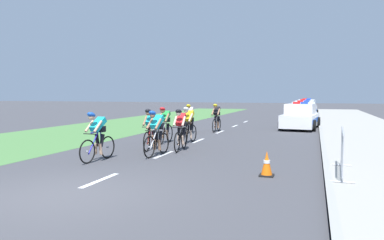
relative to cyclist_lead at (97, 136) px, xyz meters
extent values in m
plane|color=#424247|center=(1.47, -3.55, -0.79)|extent=(160.00, 160.00, 0.00)
cube|color=#A3A099|center=(8.97, 10.45, -0.73)|extent=(4.76, 60.00, 0.12)
cube|color=#9E9E99|center=(6.68, 10.45, -0.72)|extent=(0.16, 60.00, 0.13)
cube|color=#4C7F42|center=(-5.73, 10.45, -0.78)|extent=(7.00, 60.00, 0.01)
cube|color=white|center=(1.47, -2.24, -0.78)|extent=(0.14, 1.60, 0.01)
cube|color=white|center=(1.47, 1.76, -0.78)|extent=(0.14, 1.60, 0.01)
cube|color=white|center=(1.47, 5.76, -0.78)|extent=(0.14, 1.60, 0.01)
cube|color=white|center=(1.47, 9.76, -0.78)|extent=(0.14, 1.60, 0.01)
cube|color=white|center=(1.47, 13.76, -0.78)|extent=(0.14, 1.60, 0.01)
cube|color=white|center=(1.47, 17.76, -0.78)|extent=(0.14, 1.60, 0.01)
torus|color=black|center=(-0.04, -0.48, -0.42)|extent=(0.11, 0.72, 0.72)
cylinder|color=#99999E|center=(-0.04, -0.48, -0.42)|extent=(0.07, 0.07, 0.06)
torus|color=black|center=(0.05, 0.52, -0.42)|extent=(0.11, 0.72, 0.72)
cylinder|color=#99999E|center=(0.05, 0.52, -0.42)|extent=(0.07, 0.07, 0.06)
cylinder|color=#1E1E99|center=(0.00, -0.03, 0.11)|extent=(0.09, 0.55, 0.04)
cylinder|color=#1E1E99|center=(-0.02, -0.20, -0.21)|extent=(0.09, 0.48, 0.63)
cylinder|color=#1E1E99|center=(0.02, 0.17, -0.19)|extent=(0.04, 0.04, 0.65)
cylinder|color=black|center=(-0.04, -0.38, 0.09)|extent=(0.42, 0.07, 0.03)
cube|color=black|center=(0.02, 0.17, 0.15)|extent=(0.12, 0.23, 0.05)
cube|color=#19B2B7|center=(0.00, 0.05, 0.35)|extent=(0.33, 0.57, 0.45)
cube|color=black|center=(0.02, 0.16, 0.19)|extent=(0.30, 0.23, 0.18)
cylinder|color=black|center=(0.10, 0.10, -0.15)|extent=(0.13, 0.23, 0.40)
cylinder|color=tan|center=(0.09, 0.02, -0.41)|extent=(0.10, 0.16, 0.36)
cylinder|color=black|center=(-0.08, 0.12, -0.15)|extent=(0.13, 0.18, 0.40)
cylinder|color=tan|center=(-0.09, 0.04, -0.41)|extent=(0.10, 0.13, 0.36)
cylinder|color=tan|center=(0.14, -0.18, 0.30)|extent=(0.11, 0.41, 0.35)
cylinder|color=tan|center=(-0.17, -0.15, 0.30)|extent=(0.11, 0.41, 0.35)
sphere|color=tan|center=(-0.02, -0.25, 0.59)|extent=(0.19, 0.19, 0.19)
ellipsoid|color=blue|center=(-0.02, -0.26, 0.66)|extent=(0.26, 0.33, 0.24)
torus|color=black|center=(1.31, 0.96, -0.42)|extent=(0.11, 0.72, 0.72)
cylinder|color=#99999E|center=(1.31, 0.96, -0.42)|extent=(0.07, 0.07, 0.06)
torus|color=black|center=(1.40, 1.96, -0.42)|extent=(0.11, 0.72, 0.72)
cylinder|color=#99999E|center=(1.40, 1.96, -0.42)|extent=(0.07, 0.07, 0.06)
cylinder|color=silver|center=(1.35, 1.41, 0.11)|extent=(0.09, 0.55, 0.04)
cylinder|color=silver|center=(1.33, 1.24, -0.21)|extent=(0.08, 0.48, 0.63)
cylinder|color=silver|center=(1.37, 1.61, -0.19)|extent=(0.04, 0.04, 0.65)
cylinder|color=black|center=(1.32, 1.06, 0.09)|extent=(0.42, 0.07, 0.03)
cube|color=black|center=(1.37, 1.61, 0.15)|extent=(0.12, 0.23, 0.05)
cube|color=#19B2B7|center=(1.35, 1.49, 0.35)|extent=(0.33, 0.57, 0.46)
cube|color=black|center=(1.37, 1.60, 0.19)|extent=(0.30, 0.22, 0.18)
cylinder|color=black|center=(1.45, 1.54, -0.15)|extent=(0.13, 0.23, 0.40)
cylinder|color=#9E7051|center=(1.44, 1.46, -0.41)|extent=(0.10, 0.16, 0.36)
cylinder|color=black|center=(1.27, 1.56, -0.15)|extent=(0.13, 0.18, 0.40)
cylinder|color=#9E7051|center=(1.26, 1.48, -0.41)|extent=(0.10, 0.13, 0.36)
cylinder|color=#9E7051|center=(1.49, 1.26, 0.30)|extent=(0.11, 0.41, 0.35)
cylinder|color=#9E7051|center=(1.18, 1.29, 0.30)|extent=(0.11, 0.41, 0.35)
sphere|color=#9E7051|center=(1.33, 1.19, 0.59)|extent=(0.19, 0.19, 0.19)
ellipsoid|color=blue|center=(1.33, 1.18, 0.66)|extent=(0.26, 0.33, 0.24)
torus|color=black|center=(1.76, 2.32, -0.42)|extent=(0.11, 0.73, 0.72)
cylinder|color=#99999E|center=(1.76, 2.32, -0.42)|extent=(0.06, 0.06, 0.06)
torus|color=black|center=(1.67, 3.32, -0.42)|extent=(0.11, 0.73, 0.72)
cylinder|color=#99999E|center=(1.67, 3.32, -0.42)|extent=(0.06, 0.06, 0.06)
cylinder|color=black|center=(1.72, 2.77, 0.11)|extent=(0.08, 0.55, 0.04)
cylinder|color=black|center=(1.73, 2.59, -0.21)|extent=(0.08, 0.48, 0.63)
cylinder|color=black|center=(1.70, 2.97, -0.19)|extent=(0.04, 0.04, 0.65)
cylinder|color=black|center=(1.75, 2.42, 0.09)|extent=(0.42, 0.06, 0.03)
cube|color=black|center=(1.70, 2.97, 0.15)|extent=(0.12, 0.23, 0.05)
cube|color=red|center=(1.71, 2.84, 0.35)|extent=(0.33, 0.56, 0.47)
cube|color=black|center=(1.70, 2.96, 0.19)|extent=(0.30, 0.22, 0.18)
cylinder|color=black|center=(1.79, 2.92, -0.15)|extent=(0.13, 0.23, 0.40)
cylinder|color=beige|center=(1.80, 2.84, -0.41)|extent=(0.10, 0.16, 0.36)
cylinder|color=black|center=(1.62, 2.90, -0.15)|extent=(0.12, 0.18, 0.40)
cylinder|color=beige|center=(1.62, 2.82, -0.41)|extent=(0.10, 0.13, 0.36)
cylinder|color=beige|center=(1.89, 2.64, 0.30)|extent=(0.11, 0.41, 0.35)
cylinder|color=beige|center=(1.57, 2.62, 0.30)|extent=(0.11, 0.41, 0.35)
sphere|color=beige|center=(1.74, 2.54, 0.59)|extent=(0.19, 0.19, 0.19)
ellipsoid|color=black|center=(1.74, 2.53, 0.66)|extent=(0.26, 0.33, 0.24)
torus|color=black|center=(0.65, 2.16, -0.42)|extent=(0.13, 0.72, 0.72)
cylinder|color=#99999E|center=(0.65, 2.16, -0.42)|extent=(0.07, 0.07, 0.06)
torus|color=black|center=(0.53, 3.16, -0.42)|extent=(0.13, 0.72, 0.72)
cylinder|color=#99999E|center=(0.53, 3.16, -0.42)|extent=(0.07, 0.07, 0.06)
cylinder|color=#B21919|center=(0.60, 2.61, 0.11)|extent=(0.10, 0.55, 0.04)
cylinder|color=#B21919|center=(0.62, 2.44, -0.21)|extent=(0.10, 0.48, 0.63)
cylinder|color=#B21919|center=(0.58, 2.81, -0.19)|extent=(0.04, 0.04, 0.65)
cylinder|color=black|center=(0.64, 2.26, 0.09)|extent=(0.42, 0.08, 0.03)
cube|color=black|center=(0.58, 2.81, 0.15)|extent=(0.13, 0.23, 0.05)
cube|color=#19B2B7|center=(0.59, 2.69, 0.35)|extent=(0.34, 0.57, 0.46)
cube|color=black|center=(0.58, 2.80, 0.19)|extent=(0.30, 0.23, 0.18)
cylinder|color=black|center=(0.67, 2.76, -0.15)|extent=(0.14, 0.23, 0.40)
cylinder|color=#9E7051|center=(0.68, 2.68, -0.41)|extent=(0.11, 0.16, 0.36)
cylinder|color=black|center=(0.49, 2.74, -0.15)|extent=(0.13, 0.18, 0.40)
cylinder|color=#9E7051|center=(0.50, 2.66, -0.41)|extent=(0.10, 0.13, 0.36)
cylinder|color=#9E7051|center=(0.77, 2.49, 0.30)|extent=(0.12, 0.41, 0.35)
cylinder|color=#9E7051|center=(0.46, 2.45, 0.30)|extent=(0.12, 0.41, 0.35)
sphere|color=#9E7051|center=(0.63, 2.39, 0.59)|extent=(0.19, 0.19, 0.19)
ellipsoid|color=black|center=(0.63, 2.38, 0.66)|extent=(0.27, 0.34, 0.24)
torus|color=black|center=(0.39, 4.06, -0.42)|extent=(0.05, 0.72, 0.72)
cylinder|color=#99999E|center=(0.39, 4.06, -0.42)|extent=(0.06, 0.06, 0.06)
torus|color=black|center=(0.38, 5.06, -0.42)|extent=(0.05, 0.72, 0.72)
cylinder|color=#99999E|center=(0.38, 5.06, -0.42)|extent=(0.06, 0.06, 0.06)
cylinder|color=white|center=(0.39, 4.51, 0.11)|extent=(0.04, 0.55, 0.04)
cylinder|color=white|center=(0.39, 4.34, -0.21)|extent=(0.04, 0.48, 0.63)
cylinder|color=white|center=(0.39, 4.71, -0.19)|extent=(0.04, 0.04, 0.65)
cylinder|color=black|center=(0.39, 4.16, 0.09)|extent=(0.42, 0.03, 0.03)
cube|color=black|center=(0.39, 4.71, 0.15)|extent=(0.10, 0.22, 0.05)
cube|color=green|center=(0.39, 4.59, 0.35)|extent=(0.29, 0.55, 0.44)
cube|color=black|center=(0.39, 4.70, 0.19)|extent=(0.28, 0.20, 0.18)
cylinder|color=black|center=(0.48, 4.65, -0.15)|extent=(0.11, 0.22, 0.40)
cylinder|color=#9E7051|center=(0.48, 4.57, -0.41)|extent=(0.09, 0.15, 0.36)
cylinder|color=black|center=(0.30, 4.65, -0.15)|extent=(0.11, 0.17, 0.40)
cylinder|color=#9E7051|center=(0.30, 4.57, -0.41)|extent=(0.09, 0.12, 0.36)
cylinder|color=#9E7051|center=(0.55, 4.37, 0.30)|extent=(0.08, 0.40, 0.35)
cylinder|color=#9E7051|center=(0.23, 4.37, 0.30)|extent=(0.08, 0.40, 0.35)
sphere|color=#9E7051|center=(0.39, 4.29, 0.59)|extent=(0.19, 0.19, 0.19)
ellipsoid|color=red|center=(0.39, 4.28, 0.66)|extent=(0.23, 0.32, 0.24)
torus|color=black|center=(1.29, 4.41, -0.42)|extent=(0.09, 0.73, 0.72)
cylinder|color=#99999E|center=(1.29, 4.41, -0.42)|extent=(0.06, 0.06, 0.06)
torus|color=black|center=(1.35, 5.41, -0.42)|extent=(0.09, 0.73, 0.72)
cylinder|color=#99999E|center=(1.35, 5.41, -0.42)|extent=(0.06, 0.06, 0.06)
cylinder|color=black|center=(1.32, 4.86, 0.11)|extent=(0.07, 0.55, 0.04)
cylinder|color=black|center=(1.31, 4.68, -0.21)|extent=(0.07, 0.48, 0.63)
cylinder|color=black|center=(1.33, 5.06, -0.19)|extent=(0.04, 0.04, 0.65)
cylinder|color=black|center=(1.29, 4.51, 0.09)|extent=(0.42, 0.06, 0.03)
cube|color=black|center=(1.33, 5.06, 0.15)|extent=(0.11, 0.23, 0.05)
cube|color=yellow|center=(1.32, 4.93, 0.35)|extent=(0.32, 0.56, 0.47)
cube|color=black|center=(1.33, 5.05, 0.19)|extent=(0.29, 0.22, 0.18)
cylinder|color=black|center=(1.42, 4.99, -0.15)|extent=(0.12, 0.23, 0.40)
cylinder|color=beige|center=(1.41, 4.91, -0.41)|extent=(0.10, 0.16, 0.36)
cylinder|color=black|center=(1.24, 5.00, -0.15)|extent=(0.12, 0.18, 0.40)
cylinder|color=beige|center=(1.23, 4.92, -0.41)|extent=(0.10, 0.13, 0.36)
cylinder|color=beige|center=(1.47, 4.71, 0.30)|extent=(0.10, 0.41, 0.35)
cylinder|color=beige|center=(1.15, 4.73, 0.30)|extent=(0.10, 0.41, 0.35)
sphere|color=beige|center=(1.30, 4.63, 0.59)|extent=(0.19, 0.19, 0.19)
ellipsoid|color=white|center=(1.30, 4.62, 0.66)|extent=(0.25, 0.33, 0.24)
torus|color=black|center=(0.14, 8.23, -0.42)|extent=(0.12, 0.72, 0.72)
cylinder|color=#99999E|center=(0.14, 8.23, -0.42)|extent=(0.07, 0.07, 0.06)
torus|color=black|center=(0.04, 9.22, -0.42)|extent=(0.12, 0.72, 0.72)
cylinder|color=#99999E|center=(0.04, 9.22, -0.42)|extent=(0.07, 0.07, 0.06)
cylinder|color=#B21919|center=(0.09, 8.67, 0.11)|extent=(0.09, 0.55, 0.04)
cylinder|color=#B21919|center=(0.11, 8.50, -0.21)|extent=(0.09, 0.48, 0.63)
cylinder|color=#B21919|center=(0.07, 8.87, -0.19)|extent=(0.04, 0.04, 0.65)
cylinder|color=black|center=(0.13, 8.33, 0.09)|extent=(0.42, 0.07, 0.03)
cube|color=black|center=(0.07, 8.87, 0.15)|extent=(0.12, 0.23, 0.05)
cube|color=white|center=(0.08, 8.75, 0.35)|extent=(0.33, 0.57, 0.46)
cube|color=black|center=(0.07, 8.86, 0.19)|extent=(0.30, 0.23, 0.18)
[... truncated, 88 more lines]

